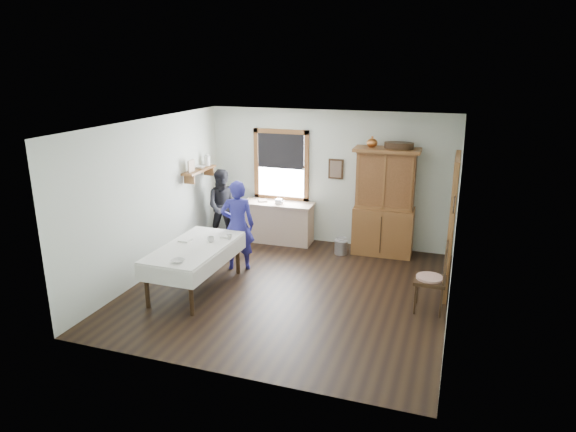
{
  "coord_description": "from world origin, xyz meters",
  "views": [
    {
      "loc": [
        2.49,
        -7.3,
        3.6
      ],
      "look_at": [
        -0.11,
        0.3,
        1.17
      ],
      "focal_mm": 32.0,
      "sensor_mm": 36.0,
      "label": 1
    }
  ],
  "objects": [
    {
      "name": "room",
      "position": [
        0.0,
        0.0,
        1.35
      ],
      "size": [
        5.01,
        5.01,
        2.7
      ],
      "color": "black",
      "rests_on": "ground"
    },
    {
      "name": "window",
      "position": [
        -1.0,
        2.46,
        1.63
      ],
      "size": [
        1.18,
        0.07,
        1.48
      ],
      "color": "white",
      "rests_on": "room"
    },
    {
      "name": "doorway",
      "position": [
        2.46,
        0.85,
        1.16
      ],
      "size": [
        0.09,
        1.14,
        2.22
      ],
      "color": "#4A3F35",
      "rests_on": "room"
    },
    {
      "name": "wall_shelf",
      "position": [
        -2.37,
        1.54,
        1.57
      ],
      "size": [
        0.24,
        1.0,
        0.44
      ],
      "color": "brown",
      "rests_on": "room"
    },
    {
      "name": "framed_picture",
      "position": [
        0.15,
        2.46,
        1.55
      ],
      "size": [
        0.3,
        0.04,
        0.4
      ],
      "primitive_type": "cube",
      "color": "#342312",
      "rests_on": "room"
    },
    {
      "name": "rug_beater",
      "position": [
        2.45,
        0.3,
        1.72
      ],
      "size": [
        0.01,
        0.27,
        0.27
      ],
      "primitive_type": "torus",
      "rotation": [
        0.0,
        1.57,
        0.0
      ],
      "color": "black",
      "rests_on": "room"
    },
    {
      "name": "work_counter",
      "position": [
        -0.97,
        2.17,
        0.42
      ],
      "size": [
        1.47,
        0.59,
        0.83
      ],
      "primitive_type": "cube",
      "rotation": [
        0.0,
        0.0,
        0.03
      ],
      "color": "tan",
      "rests_on": "room"
    },
    {
      "name": "china_hutch",
      "position": [
        1.18,
        2.17,
        1.03
      ],
      "size": [
        1.23,
        0.6,
        2.07
      ],
      "primitive_type": "cube",
      "rotation": [
        0.0,
        0.0,
        0.02
      ],
      "color": "brown",
      "rests_on": "room"
    },
    {
      "name": "dining_table",
      "position": [
        -1.45,
        -0.46,
        0.38
      ],
      "size": [
        1.01,
        1.9,
        0.76
      ],
      "primitive_type": "cube",
      "rotation": [
        0.0,
        0.0,
        -0.01
      ],
      "color": "white",
      "rests_on": "room"
    },
    {
      "name": "spindle_chair",
      "position": [
        2.22,
        -0.0,
        0.54
      ],
      "size": [
        0.5,
        0.5,
        1.09
      ],
      "primitive_type": "cube",
      "rotation": [
        0.0,
        0.0,
        0.0
      ],
      "color": "#342312",
      "rests_on": "room"
    },
    {
      "name": "pail",
      "position": [
        0.43,
        1.89,
        0.13
      ],
      "size": [
        0.32,
        0.32,
        0.27
      ],
      "primitive_type": "cube",
      "rotation": [
        0.0,
        0.0,
        0.32
      ],
      "color": "#A2A4AA",
      "rests_on": "room"
    },
    {
      "name": "wicker_basket",
      "position": [
        0.86,
        2.05,
        0.09
      ],
      "size": [
        0.31,
        0.23,
        0.18
      ],
      "primitive_type": "cube",
      "rotation": [
        0.0,
        0.0,
        0.06
      ],
      "color": "#9A6C46",
      "rests_on": "room"
    },
    {
      "name": "woman_blue",
      "position": [
        -1.15,
        0.59,
        0.75
      ],
      "size": [
        0.65,
        0.54,
        1.51
      ],
      "primitive_type": "imported",
      "rotation": [
        0.0,
        0.0,
        3.52
      ],
      "color": "navy",
      "rests_on": "room"
    },
    {
      "name": "figure_dark",
      "position": [
        -2.01,
        1.82,
        0.7
      ],
      "size": [
        0.84,
        0.77,
        1.41
      ],
      "primitive_type": "imported",
      "rotation": [
        0.0,
        0.0,
        0.42
      ],
      "color": "black",
      "rests_on": "room"
    },
    {
      "name": "table_cup_a",
      "position": [
        -1.28,
        -0.2,
        0.8
      ],
      "size": [
        0.15,
        0.15,
        0.09
      ],
      "primitive_type": "imported",
      "rotation": [
        0.0,
        0.0,
        0.4
      ],
      "color": "silver",
      "rests_on": "dining_table"
    },
    {
      "name": "table_cup_b",
      "position": [
        -1.04,
        0.01,
        0.8
      ],
      "size": [
        0.1,
        0.1,
        0.09
      ],
      "primitive_type": "imported",
      "rotation": [
        0.0,
        0.0,
        -0.06
      ],
      "color": "silver",
      "rests_on": "dining_table"
    },
    {
      "name": "table_bowl",
      "position": [
        -1.33,
        -1.17,
        0.78
      ],
      "size": [
        0.25,
        0.25,
        0.05
      ],
      "primitive_type": "imported",
      "rotation": [
        0.0,
        0.0,
        -0.26
      ],
      "color": "silver",
      "rests_on": "dining_table"
    },
    {
      "name": "counter_book",
      "position": [
        -1.4,
        2.16,
        0.84
      ],
      "size": [
        0.23,
        0.25,
        0.02
      ],
      "primitive_type": "imported",
      "rotation": [
        0.0,
        0.0,
        0.47
      ],
      "color": "brown",
      "rests_on": "work_counter"
    },
    {
      "name": "counter_bowl",
      "position": [
        -0.92,
        2.12,
        0.86
      ],
      "size": [
        0.23,
        0.23,
        0.06
      ],
      "primitive_type": "imported",
      "rotation": [
        0.0,
        0.0,
        -0.23
      ],
      "color": "silver",
      "rests_on": "work_counter"
    },
    {
      "name": "shelf_bowl",
      "position": [
        -2.37,
        1.55,
        1.6
      ],
      "size": [
        0.22,
        0.22,
        0.05
      ],
      "primitive_type": "imported",
      "color": "silver",
      "rests_on": "wall_shelf"
    }
  ]
}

